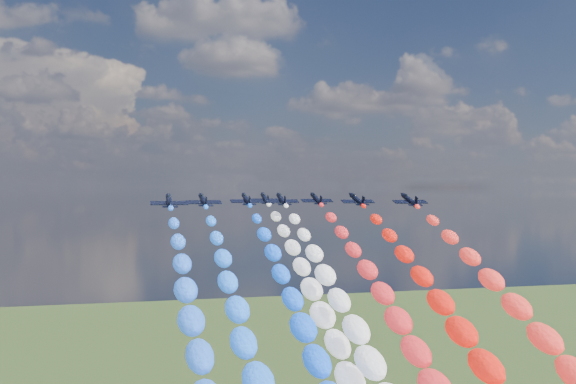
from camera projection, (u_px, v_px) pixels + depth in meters
name	position (u px, v px, depth m)	size (l,w,h in m)	color
jet_0	(169.00, 201.00, 157.13)	(8.46, 11.34, 2.50)	black
jet_1	(203.00, 200.00, 166.93)	(8.46, 11.34, 2.50)	black
trail_1	(251.00, 380.00, 109.75)	(6.47, 115.67, 58.63)	blue
jet_2	(246.00, 200.00, 178.93)	(8.46, 11.34, 2.50)	black
trail_2	(309.00, 361.00, 121.75)	(6.47, 115.67, 58.63)	blue
jet_3	(282.00, 200.00, 177.58)	(8.46, 11.34, 2.50)	black
trail_3	(362.00, 363.00, 120.40)	(6.47, 115.67, 58.63)	white
jet_4	(265.00, 199.00, 191.71)	(8.46, 11.34, 2.50)	black
trail_4	(330.00, 344.00, 134.53)	(6.47, 115.67, 58.63)	white
jet_5	(316.00, 199.00, 186.11)	(8.46, 11.34, 2.50)	black
trail_5	(407.00, 351.00, 128.93)	(6.47, 115.67, 58.63)	red
jet_6	(357.00, 200.00, 175.38)	(8.46, 11.34, 2.50)	black
trail_6	(475.00, 366.00, 118.20)	(6.47, 115.67, 58.63)	red
jet_7	(409.00, 200.00, 170.31)	(8.46, 11.34, 2.50)	black
trail_7	(560.00, 374.00, 113.13)	(6.47, 115.67, 58.63)	#FA2E26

